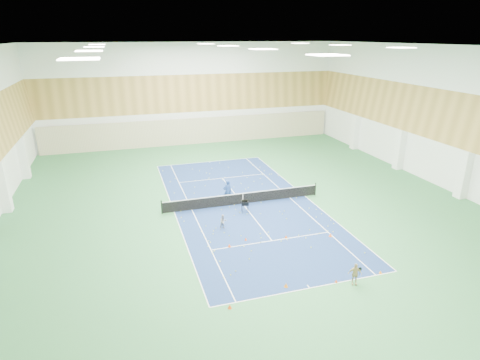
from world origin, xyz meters
The scene contains 20 objects.
ground centered at (0.00, 0.00, 0.00)m, with size 40.00×40.00×0.00m, color #30713E.
room_shell centered at (0.00, 0.00, 6.00)m, with size 36.00×40.00×12.00m, color white, non-canonical shape.
wood_cladding centered at (0.00, 0.00, 8.00)m, with size 36.00×40.00×8.00m, color #B48B43, non-canonical shape.
ceiling_light_grid centered at (0.00, 0.00, 11.92)m, with size 21.40×25.40×0.06m, color white, non-canonical shape.
court_surface centered at (0.00, 0.00, 0.01)m, with size 10.97×23.77×0.01m, color navy.
tennis_balls_scatter centered at (0.00, 0.00, 0.05)m, with size 10.57×22.77×0.07m, color yellow, non-canonical shape.
tennis_net centered at (0.00, 0.00, 0.55)m, with size 12.80×0.10×1.10m, color black, non-canonical shape.
back_curtain centered at (0.00, 19.75, 1.60)m, with size 35.40×0.16×3.20m, color #C6B793.
coach centered at (-1.10, 0.60, 0.98)m, with size 0.71×0.47×1.96m, color navy.
child_court centered at (-2.61, -3.73, 0.53)m, with size 0.52×0.40×1.07m, color gray.
child_apron centered at (2.46, -12.24, 0.64)m, with size 0.75×0.31×1.27m, color tan.
ball_cart centered at (-0.33, -1.56, 0.46)m, with size 0.54×0.54×0.93m, color black, non-canonical shape.
cone_svc_a centered at (-2.91, -6.36, 0.12)m, with size 0.21×0.21×0.23m, color #F74E0D.
cone_svc_b centered at (-1.63, -5.82, 0.10)m, with size 0.19×0.19×0.20m, color #F0400C.
cone_svc_c centered at (1.03, -6.30, 0.10)m, with size 0.19×0.19×0.21m, color #DD4E0B.
cone_svc_d centered at (3.96, -6.99, 0.13)m, with size 0.23×0.23×0.25m, color #FA530D.
cone_base_a centered at (-4.54, -12.23, 0.11)m, with size 0.21×0.21×0.23m, color #F5410C.
cone_base_b centered at (-1.17, -11.41, 0.13)m, with size 0.23×0.23×0.25m, color orange.
cone_base_c centered at (1.62, -11.82, 0.09)m, with size 0.17×0.17×0.19m, color #D7460B.
cone_base_d centered at (4.47, -11.79, 0.10)m, with size 0.18×0.18×0.19m, color orange.
Camera 1 is at (-8.91, -28.11, 12.73)m, focal length 30.00 mm.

